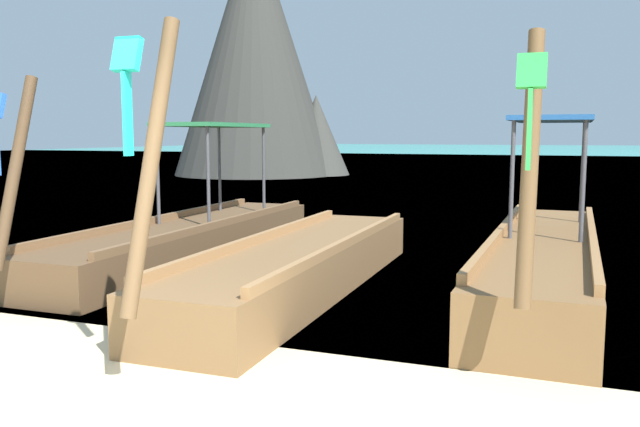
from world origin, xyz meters
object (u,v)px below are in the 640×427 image
Objects in this scene: longtail_boat_turquoise_ribbon at (301,266)px; longtail_boat_blue_ribbon at (190,236)px; longtail_boat_green_ribbon at (544,258)px; karst_rock at (258,52)px.

longtail_boat_blue_ribbon is at bearing 150.66° from longtail_boat_turquoise_ribbon.
longtail_boat_blue_ribbon is 2.68m from longtail_boat_turquoise_ribbon.
longtail_boat_turquoise_ribbon reaches higher than longtail_boat_green_ribbon.
longtail_boat_green_ribbon is at bearing -2.21° from longtail_boat_blue_ribbon.
longtail_boat_blue_ribbon is at bearing 177.79° from longtail_boat_green_ribbon.
longtail_boat_turquoise_ribbon is 0.54× the size of karst_rock.
longtail_boat_turquoise_ribbon is (2.34, -1.31, -0.03)m from longtail_boat_blue_ribbon.
karst_rock is (-10.53, 20.60, 5.30)m from longtail_boat_turquoise_ribbon.
karst_rock reaches higher than longtail_boat_turquoise_ribbon.
karst_rock is at bearing 117.08° from longtail_boat_turquoise_ribbon.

